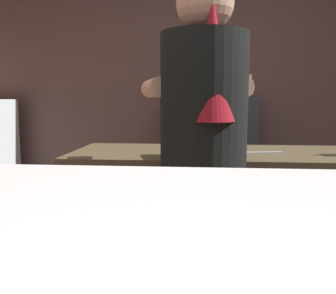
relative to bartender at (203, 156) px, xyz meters
name	(u,v)px	position (x,y,z in m)	size (l,w,h in m)	color
wall_back	(205,80)	(0.03, 1.97, 0.40)	(5.20, 0.10, 2.70)	brown
prep_counter	(273,237)	(0.38, 0.46, -0.50)	(2.10, 0.60, 0.91)	#4C4029
back_shelf	(208,166)	(0.06, 1.69, -0.35)	(0.78, 0.36, 1.21)	#36373B
bartender	(203,156)	(0.00, 0.00, 0.00)	(0.49, 0.55, 1.65)	#31333E
mixing_bowl	(201,146)	(-0.01, 0.44, -0.02)	(0.21, 0.21, 0.06)	slate
chefs_knife	(258,153)	(0.28, 0.41, -0.04)	(0.24, 0.03, 0.01)	silver
bottle_vinegar	(197,86)	(-0.04, 1.73, 0.33)	(0.05, 0.05, 0.19)	#3B5D91
bottle_hot_sauce	(250,87)	(0.40, 1.74, 0.33)	(0.05, 0.05, 0.18)	#CECD77
bottle_soy	(183,84)	(-0.16, 1.68, 0.34)	(0.06, 0.06, 0.22)	#CFD07C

